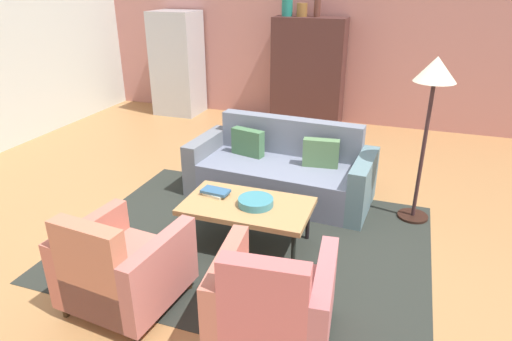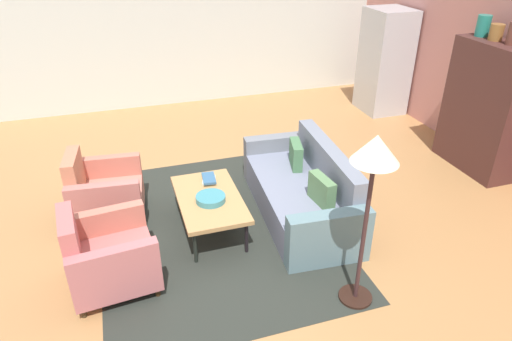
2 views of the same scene
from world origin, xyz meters
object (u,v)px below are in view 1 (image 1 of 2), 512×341
at_px(floor_lamp, 434,86).
at_px(vase_round, 302,10).
at_px(armchair_left, 120,270).
at_px(refrigerator, 178,64).
at_px(cabinet, 308,72).
at_px(armchair_right, 272,306).
at_px(couch, 282,171).
at_px(fruit_bowl, 256,202).
at_px(vase_small, 317,8).
at_px(vase_tall, 287,7).
at_px(coffee_table, 247,207).
at_px(book_stack, 216,192).

bearing_deg(floor_lamp, vase_round, 124.64).
height_order(armchair_left, refrigerator, refrigerator).
bearing_deg(cabinet, armchair_right, -79.40).
relative_size(vase_round, refrigerator, 0.11).
height_order(couch, cabinet, cabinet).
height_order(couch, fruit_bowl, couch).
relative_size(vase_round, vase_small, 0.74).
bearing_deg(refrigerator, vase_round, 2.50).
bearing_deg(cabinet, refrigerator, -177.55).
height_order(cabinet, vase_round, vase_round).
xyz_separation_m(couch, fruit_bowl, (0.08, -1.19, 0.19)).
bearing_deg(vase_tall, armchair_left, -88.27).
height_order(coffee_table, cabinet, cabinet).
relative_size(fruit_bowl, book_stack, 1.17).
bearing_deg(vase_small, fruit_bowl, -85.03).
bearing_deg(armchair_left, armchair_right, 5.62).
relative_size(couch, book_stack, 7.59).
xyz_separation_m(cabinet, refrigerator, (-2.44, -0.10, 0.03)).
xyz_separation_m(book_stack, cabinet, (-0.01, 3.94, 0.43)).
bearing_deg(vase_tall, refrigerator, -177.20).
bearing_deg(refrigerator, floor_lamp, -33.29).
distance_m(book_stack, vase_small, 4.20).
height_order(coffee_table, vase_small, vase_small).
relative_size(armchair_right, vase_small, 3.13).
height_order(vase_small, floor_lamp, vase_small).
relative_size(book_stack, vase_round, 1.36).
relative_size(coffee_table, fruit_bowl, 3.62).
height_order(armchair_right, floor_lamp, floor_lamp).
height_order(fruit_bowl, cabinet, cabinet).
relative_size(couch, vase_tall, 7.74).
bearing_deg(book_stack, vase_round, 92.28).
bearing_deg(book_stack, coffee_table, -12.17).
distance_m(couch, armchair_right, 2.43).
distance_m(armchair_left, refrigerator, 5.56).
bearing_deg(vase_round, vase_tall, 180.00).
height_order(cabinet, vase_small, vase_small).
distance_m(coffee_table, armchair_right, 1.32).
height_order(armchair_left, vase_round, vase_round).
xyz_separation_m(vase_small, floor_lamp, (1.78, -2.94, -0.50)).
bearing_deg(fruit_bowl, cabinet, 96.37).
height_order(fruit_bowl, vase_small, vase_small).
xyz_separation_m(armchair_left, refrigerator, (-2.20, 5.08, 0.58)).
distance_m(coffee_table, vase_small, 4.30).
bearing_deg(vase_tall, coffee_table, -79.23).
distance_m(vase_tall, refrigerator, 2.28).
xyz_separation_m(couch, vase_tall, (-0.77, 2.83, 1.65)).
height_order(armchair_right, vase_tall, vase_tall).
relative_size(armchair_left, refrigerator, 0.48).
distance_m(couch, vase_small, 3.28).
xyz_separation_m(couch, refrigerator, (-2.81, 2.73, 0.64)).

